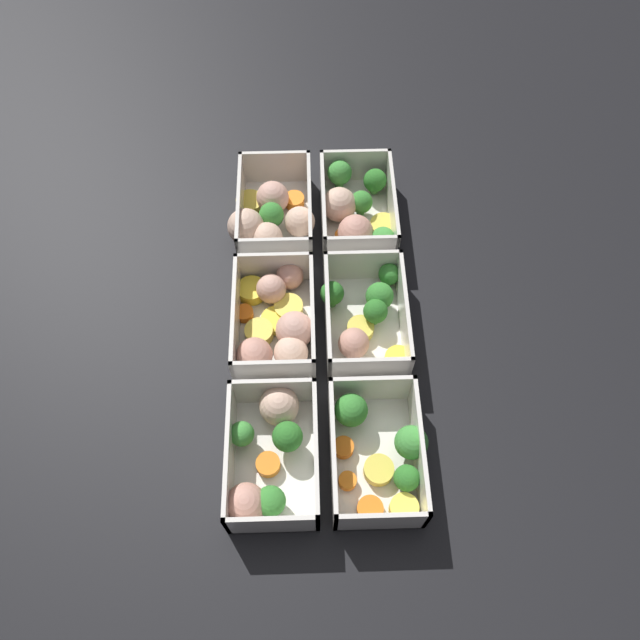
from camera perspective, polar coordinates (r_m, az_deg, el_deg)
ground_plane at (r=0.82m, az=0.00°, el=-0.73°), size 4.00×4.00×0.00m
container_near_left at (r=0.73m, az=5.41°, el=-11.85°), size 0.16×0.11×0.06m
container_near_center at (r=0.80m, az=4.26°, el=0.33°), size 0.16×0.12×0.06m
container_near_right at (r=0.90m, az=3.29°, el=9.98°), size 0.16×0.12×0.06m
container_far_left at (r=0.73m, az=-4.65°, el=-12.15°), size 0.17×0.11×0.06m
container_far_center at (r=0.80m, az=-3.98°, el=-0.26°), size 0.17×0.11×0.06m
container_far_right at (r=0.89m, az=-4.56°, el=9.42°), size 0.16×0.14×0.06m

